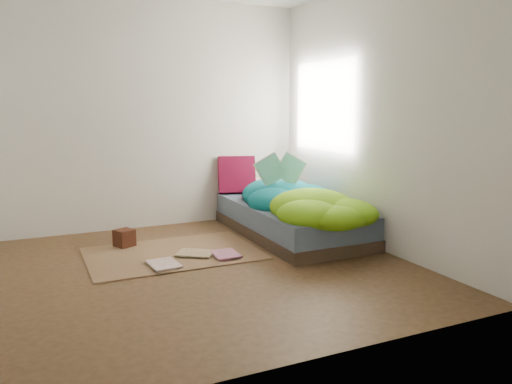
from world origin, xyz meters
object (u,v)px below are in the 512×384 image
(bed, at_px, (290,220))
(floor_book_b, at_px, (214,256))
(open_book, at_px, (281,160))
(floor_book_a, at_px, (151,267))
(pillow_magenta, at_px, (237,175))
(wooden_box, at_px, (124,238))

(bed, distance_m, floor_book_b, 1.18)
(open_book, xyz_separation_m, floor_book_a, (-1.59, -0.62, -0.80))
(bed, height_order, open_book, open_book)
(floor_book_b, bearing_deg, pillow_magenta, 61.75)
(floor_book_b, bearing_deg, wooden_box, 134.66)
(bed, bearing_deg, open_book, 133.66)
(wooden_box, bearing_deg, floor_book_a, -84.23)
(bed, relative_size, open_book, 4.34)
(floor_book_b, bearing_deg, open_book, 31.65)
(pillow_magenta, distance_m, floor_book_a, 2.09)
(open_book, xyz_separation_m, floor_book_b, (-0.98, -0.56, -0.79))
(floor_book_a, xyz_separation_m, floor_book_b, (0.60, 0.06, 0.00))
(pillow_magenta, height_order, wooden_box, pillow_magenta)
(pillow_magenta, xyz_separation_m, open_book, (0.18, -0.83, 0.26))
(bed, bearing_deg, wooden_box, 171.40)
(open_book, bearing_deg, wooden_box, -172.85)
(open_book, distance_m, wooden_box, 1.83)
(wooden_box, distance_m, floor_book_b, 1.01)
(floor_book_a, bearing_deg, bed, 13.71)
(bed, bearing_deg, floor_book_b, -155.83)
(pillow_magenta, bearing_deg, open_book, -61.11)
(pillow_magenta, height_order, open_book, open_book)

